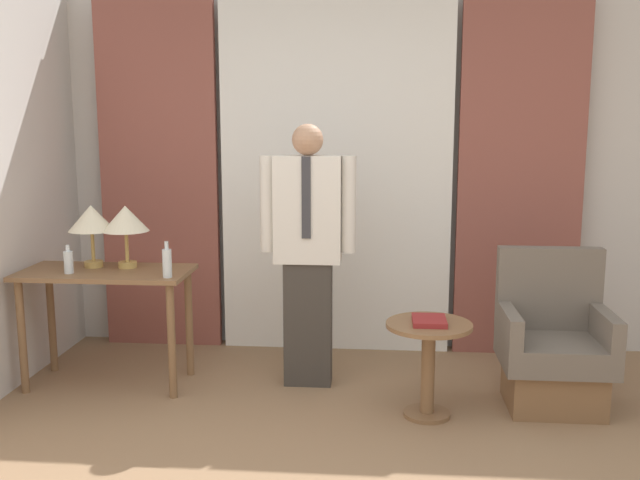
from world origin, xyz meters
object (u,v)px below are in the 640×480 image
at_px(desk, 106,290).
at_px(book, 429,321).
at_px(bottle_near_edge, 69,262).
at_px(armchair, 553,350).
at_px(person, 308,245).
at_px(side_table, 428,353).
at_px(bottle_by_lamp, 167,263).
at_px(table_lamp_left, 91,220).
at_px(table_lamp_right, 126,220).

distance_m(desk, book, 2.08).
distance_m(bottle_near_edge, armchair, 3.05).
xyz_separation_m(person, side_table, (0.75, -0.46, -0.54)).
distance_m(desk, person, 1.34).
bearing_deg(bottle_by_lamp, table_lamp_left, 155.52).
xyz_separation_m(bottle_by_lamp, armchair, (2.35, 0.05, -0.51)).
distance_m(bottle_near_edge, person, 1.51).
bearing_deg(person, side_table, -31.81).
relative_size(desk, person, 0.64).
distance_m(table_lamp_right, bottle_by_lamp, 0.49).
bearing_deg(bottle_by_lamp, person, 18.68).
height_order(bottle_near_edge, person, person).
height_order(table_lamp_right, bottle_near_edge, table_lamp_right).
distance_m(desk, armchair, 2.83).
distance_m(desk, bottle_near_edge, 0.30).
bearing_deg(bottle_by_lamp, bottle_near_edge, 174.76).
bearing_deg(side_table, person, 148.19).
bearing_deg(bottle_near_edge, bottle_by_lamp, -5.24).
distance_m(table_lamp_left, book, 2.27).
bearing_deg(bottle_by_lamp, armchair, 1.25).
bearing_deg(book, side_table, 87.65).
xyz_separation_m(desk, person, (1.30, 0.12, 0.29)).
xyz_separation_m(table_lamp_left, side_table, (2.17, -0.44, -0.69)).
height_order(desk, table_lamp_left, table_lamp_left).
relative_size(armchair, book, 4.07).
xyz_separation_m(table_lamp_right, bottle_by_lamp, (0.35, -0.26, -0.22)).
bearing_deg(table_lamp_left, person, 0.88).
bearing_deg(table_lamp_left, bottle_by_lamp, -24.48).
bearing_deg(table_lamp_left, book, -11.71).
relative_size(table_lamp_right, side_table, 0.72).
xyz_separation_m(table_lamp_left, bottle_by_lamp, (0.58, -0.26, -0.22)).
xyz_separation_m(table_lamp_left, armchair, (2.93, -0.21, -0.73)).
distance_m(bottle_by_lamp, armchair, 2.41).
relative_size(bottle_by_lamp, armchair, 0.24).
xyz_separation_m(side_table, book, (-0.00, -0.01, 0.20)).
relative_size(table_lamp_right, bottle_near_edge, 2.26).
height_order(bottle_by_lamp, armchair, bottle_by_lamp).
xyz_separation_m(bottle_near_edge, armchair, (3.01, -0.01, -0.49)).
height_order(table_lamp_left, table_lamp_right, same).
xyz_separation_m(desk, armchair, (2.81, -0.12, -0.29)).
bearing_deg(table_lamp_left, bottle_near_edge, -111.18).
relative_size(table_lamp_left, book, 1.76).
distance_m(side_table, book, 0.20).
relative_size(desk, armchair, 1.15).
distance_m(person, side_table, 1.04).
distance_m(table_lamp_left, side_table, 2.32).
bearing_deg(book, person, 147.88).
height_order(armchair, book, armchair).
bearing_deg(bottle_by_lamp, table_lamp_right, 142.90).
distance_m(table_lamp_right, bottle_near_edge, 0.44).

